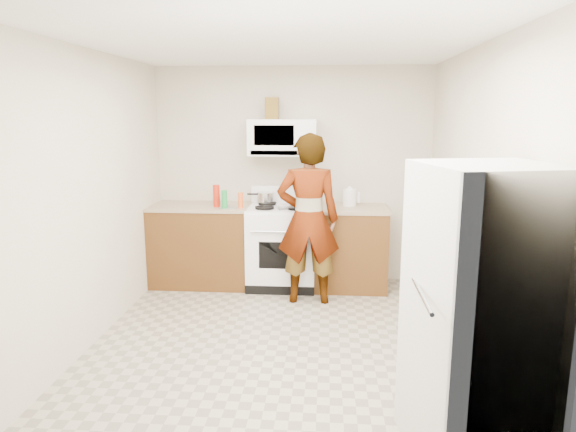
# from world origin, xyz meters

# --- Properties ---
(floor) EXTENTS (3.60, 3.60, 0.00)m
(floor) POSITION_xyz_m (0.00, 0.00, 0.00)
(floor) COLOR gray
(floor) RESTS_ON ground
(back_wall) EXTENTS (3.20, 0.02, 2.50)m
(back_wall) POSITION_xyz_m (0.00, 1.79, 1.25)
(back_wall) COLOR beige
(back_wall) RESTS_ON floor
(right_wall) EXTENTS (0.02, 3.60, 2.50)m
(right_wall) POSITION_xyz_m (1.59, 0.00, 1.25)
(right_wall) COLOR beige
(right_wall) RESTS_ON floor
(cabinet_left) EXTENTS (1.12, 0.62, 0.90)m
(cabinet_left) POSITION_xyz_m (-1.04, 1.49, 0.45)
(cabinet_left) COLOR #582E14
(cabinet_left) RESTS_ON floor
(counter_left) EXTENTS (1.14, 0.64, 0.03)m
(counter_left) POSITION_xyz_m (-1.04, 1.49, 0.92)
(counter_left) COLOR gray
(counter_left) RESTS_ON cabinet_left
(cabinet_right) EXTENTS (0.80, 0.62, 0.90)m
(cabinet_right) POSITION_xyz_m (0.68, 1.49, 0.45)
(cabinet_right) COLOR #582E14
(cabinet_right) RESTS_ON floor
(counter_right) EXTENTS (0.82, 0.64, 0.03)m
(counter_right) POSITION_xyz_m (0.68, 1.49, 0.92)
(counter_right) COLOR gray
(counter_right) RESTS_ON cabinet_right
(gas_range) EXTENTS (0.76, 0.65, 1.13)m
(gas_range) POSITION_xyz_m (-0.10, 1.48, 0.49)
(gas_range) COLOR white
(gas_range) RESTS_ON floor
(microwave) EXTENTS (0.76, 0.38, 0.40)m
(microwave) POSITION_xyz_m (-0.10, 1.61, 1.70)
(microwave) COLOR white
(microwave) RESTS_ON back_wall
(person) EXTENTS (0.67, 0.46, 1.78)m
(person) POSITION_xyz_m (0.22, 1.00, 0.89)
(person) COLOR tan
(person) RESTS_ON floor
(fridge) EXTENTS (0.84, 0.84, 1.70)m
(fridge) POSITION_xyz_m (1.28, -1.40, 0.85)
(fridge) COLOR silver
(fridge) RESTS_ON floor
(kettle) EXTENTS (0.18, 0.18, 0.18)m
(kettle) POSITION_xyz_m (0.66, 1.59, 1.03)
(kettle) COLOR white
(kettle) RESTS_ON counter_right
(jug) EXTENTS (0.15, 0.15, 0.24)m
(jug) POSITION_xyz_m (-0.22, 1.63, 2.02)
(jug) COLOR brown
(jug) RESTS_ON microwave
(saucepan) EXTENTS (0.22, 0.22, 0.11)m
(saucepan) POSITION_xyz_m (-0.30, 1.65, 1.01)
(saucepan) COLOR #BCBBC0
(saucepan) RESTS_ON gas_range
(tray) EXTENTS (0.29, 0.24, 0.05)m
(tray) POSITION_xyz_m (-0.02, 1.37, 0.96)
(tray) COLOR white
(tray) RESTS_ON gas_range
(bottle_spray) EXTENTS (0.09, 0.09, 0.25)m
(bottle_spray) POSITION_xyz_m (-0.82, 1.38, 1.06)
(bottle_spray) COLOR red
(bottle_spray) RESTS_ON counter_left
(bottle_hot_sauce) EXTENTS (0.07, 0.07, 0.17)m
(bottle_hot_sauce) POSITION_xyz_m (-0.54, 1.33, 1.02)
(bottle_hot_sauce) COLOR #F45A1B
(bottle_hot_sauce) RESTS_ON counter_left
(bottle_green_cap) EXTENTS (0.06, 0.06, 0.20)m
(bottle_green_cap) POSITION_xyz_m (-0.72, 1.29, 1.04)
(bottle_green_cap) COLOR #198938
(bottle_green_cap) RESTS_ON counter_left
(pot_lid) EXTENTS (0.26, 0.26, 0.01)m
(pot_lid) POSITION_xyz_m (-0.69, 1.33, 0.94)
(pot_lid) COLOR white
(pot_lid) RESTS_ON counter_left
(broom) EXTENTS (0.21, 0.24, 1.36)m
(broom) POSITION_xyz_m (1.56, 1.06, 0.69)
(broom) COLOR silver
(broom) RESTS_ON floor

